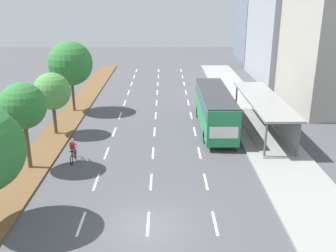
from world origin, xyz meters
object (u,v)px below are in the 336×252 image
at_px(median_tree_second, 23,106).
at_px(median_tree_third, 52,91).
at_px(cyclist, 73,151).
at_px(median_tree_fourth, 70,63).
at_px(bus, 214,106).
at_px(bus_shelter, 266,111).

distance_m(median_tree_second, median_tree_third, 6.76).
bearing_deg(median_tree_second, median_tree_third, 90.36).
height_order(cyclist, median_tree_second, median_tree_second).
bearing_deg(median_tree_second, median_tree_fourth, 89.97).
bearing_deg(bus, median_tree_fourth, 158.70).
distance_m(bus, median_tree_third, 13.79).
relative_size(bus, median_tree_second, 1.92).
xyz_separation_m(cyclist, median_tree_fourth, (-2.68, 12.29, 4.11)).
height_order(bus, cyclist, bus).
xyz_separation_m(bus_shelter, cyclist, (-15.16, -6.05, -1.08)).
relative_size(bus, cyclist, 6.20).
relative_size(cyclist, median_tree_fourth, 0.26).
distance_m(median_tree_second, median_tree_fourth, 13.46).
distance_m(cyclist, median_tree_fourth, 13.23).
relative_size(cyclist, median_tree_second, 0.31).
bearing_deg(bus_shelter, bus, 167.46).
xyz_separation_m(bus, median_tree_second, (-13.57, -8.17, 2.38)).
distance_m(bus_shelter, median_tree_fourth, 19.15).
xyz_separation_m(bus_shelter, median_tree_third, (-17.89, -0.49, 1.90)).
relative_size(bus_shelter, median_tree_second, 2.13).
height_order(bus, median_tree_fourth, median_tree_fourth).
height_order(bus_shelter, bus, bus).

